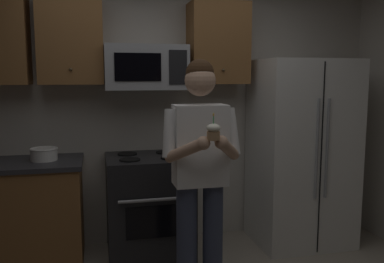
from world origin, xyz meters
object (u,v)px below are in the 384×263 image
Objects in this scene: microwave at (146,68)px; bowl_large_white at (44,154)px; refrigerator at (301,152)px; person at (200,166)px; cupcake at (213,132)px; oven_range at (149,205)px.

microwave is 3.17× the size of bowl_large_white.
refrigerator is 1.02× the size of person.
microwave reaches higher than cupcake.
oven_range is at bearing 102.88° from cupcake.
microwave is 4.26× the size of cupcake.
microwave is at bearing 5.26° from bowl_large_white.
person is at bearing -146.83° from refrigerator.
oven_range is at bearing 107.63° from person.
cupcake is at bearing -78.28° from microwave.
bowl_large_white is (-2.40, 0.08, 0.08)m from refrigerator.
microwave is at bearing 105.55° from person.
bowl_large_white reaches higher than oven_range.
refrigerator is 1.47m from person.
cupcake is (0.27, -1.29, -0.43)m from microwave.
bowl_large_white is at bearing 178.20° from refrigerator.
oven_range is 5.36× the size of cupcake.
person is at bearing 90.00° from cupcake.
cupcake is (0.27, -1.17, 0.83)m from oven_range.
bowl_large_white is (-0.90, 0.04, 0.52)m from oven_range.
microwave is 1.72m from refrigerator.
microwave is 0.41× the size of refrigerator.
microwave is 0.42× the size of person.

